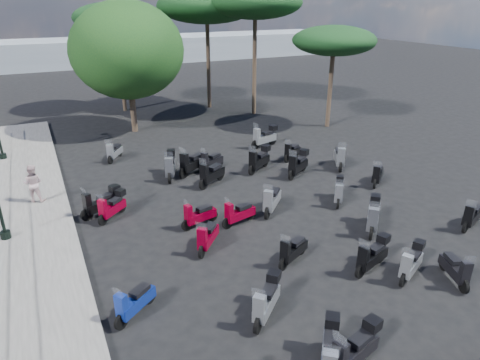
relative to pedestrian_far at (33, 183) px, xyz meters
name	(u,v)px	position (x,y,z in m)	size (l,w,h in m)	color
ground	(233,231)	(6.14, -5.35, -0.91)	(120.00, 120.00, 0.00)	black
sidewalk	(29,231)	(-0.36, -2.35, -0.83)	(3.00, 30.00, 0.15)	#5E5C5A
pedestrian_far	(33,183)	(0.00, 0.00, 0.00)	(0.74, 0.58, 1.52)	beige
scooter_1	(266,301)	(5.03, -9.71, -0.42)	(1.32, 1.22, 1.31)	black
scooter_2	(134,303)	(2.01, -8.22, -0.48)	(1.30, 1.00, 1.23)	black
scooter_3	(101,203)	(2.21, -2.07, -0.40)	(1.62, 0.84, 1.35)	black
scooter_4	(112,207)	(2.52, -2.51, -0.44)	(1.26, 1.14, 1.24)	black
scooter_5	(114,152)	(3.79, 3.75, -0.47)	(1.00, 1.37, 1.27)	black
scooter_7	(330,353)	(5.41, -11.84, -0.40)	(1.20, 1.40, 1.34)	black
scooter_8	(293,250)	(6.97, -7.91, -0.49)	(1.41, 0.82, 1.21)	black
scooter_9	(207,237)	(4.89, -6.04, -0.47)	(1.14, 1.26, 1.27)	black
scooter_10	(211,174)	(7.01, -1.25, -0.41)	(1.58, 1.07, 1.43)	black
scooter_11	(170,166)	(5.66, 0.33, -0.35)	(0.94, 1.77, 1.48)	black
scooter_12	(355,350)	(5.96, -12.01, -0.40)	(1.66, 0.70, 1.34)	black
scooter_13	(372,256)	(8.90, -9.28, -0.42)	(1.58, 0.74, 1.29)	black
scooter_14	(272,201)	(8.08, -4.67, -0.42)	(1.33, 1.32, 1.40)	black
scooter_15	(239,214)	(6.53, -4.99, -0.48)	(1.52, 0.61, 1.23)	black
scooter_16	(192,164)	(6.69, 0.30, -0.39)	(1.67, 1.09, 1.49)	black
scooter_17	(211,161)	(7.67, 0.36, -0.47)	(1.47, 0.85, 1.27)	black
scooter_19	(411,263)	(9.68, -10.05, -0.44)	(1.45, 0.87, 1.25)	black
scooter_20	(373,216)	(10.59, -7.44, -0.37)	(1.39, 1.40, 1.44)	black
scooter_21	(339,192)	(10.92, -5.11, -0.44)	(1.11, 1.28, 1.23)	black
scooter_22	(298,164)	(11.03, -1.98, -0.37)	(1.59, 1.12, 1.43)	black
scooter_23	(265,137)	(11.64, 2.30, -0.36)	(1.80, 0.77, 1.46)	black
scooter_25	(455,269)	(10.65, -10.79, -0.49)	(0.74, 1.44, 1.20)	black
scooter_26	(472,216)	(13.89, -8.83, -0.46)	(1.54, 0.76, 1.28)	black
scooter_27	(378,175)	(13.61, -4.37, -0.47)	(1.30, 1.07, 1.27)	black
scooter_28	(340,157)	(13.37, -2.02, -0.40)	(1.12, 1.61, 1.47)	black
scooter_29	(292,152)	(11.90, -0.08, -0.49)	(1.36, 0.88, 1.21)	black
scooter_30	(199,216)	(5.19, -4.49, -0.48)	(1.52, 0.61, 1.23)	black
scooter_31	(259,160)	(9.69, -0.67, -0.37)	(1.59, 1.12, 1.43)	black
broadleaf_tree	(127,50)	(5.91, 8.44, 3.90)	(6.50, 6.50, 7.58)	#38281E
pine_0	(207,6)	(12.45, 12.30, 6.16)	(6.90, 6.90, 8.29)	#38281E
pine_1	(255,3)	(14.57, 9.15, 6.39)	(6.13, 6.13, 8.40)	#38281E
pine_2	(115,17)	(6.50, 14.05, 5.47)	(5.63, 5.63, 7.39)	#38281E
pine_3	(334,41)	(17.26, 4.16, 4.32)	(5.01, 5.01, 6.13)	#38281E
distant_hills	(75,52)	(6.14, 39.65, 0.59)	(70.00, 8.00, 3.00)	gray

